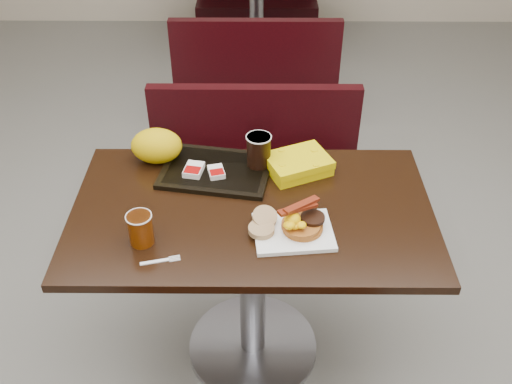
{
  "coord_description": "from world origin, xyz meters",
  "views": [
    {
      "loc": [
        0.02,
        -1.48,
        1.98
      ],
      "look_at": [
        0.01,
        -0.0,
        0.82
      ],
      "focal_mm": 40.61,
      "sensor_mm": 36.0,
      "label": 1
    }
  ],
  "objects_px": {
    "bench_near_n": "(254,177)",
    "paper_bag": "(157,146)",
    "table_near": "(253,286)",
    "tray": "(216,171)",
    "fork": "(155,262)",
    "table_far": "(257,19)",
    "hashbrown_sleeve_right": "(216,172)",
    "coffee_cup_far": "(259,150)",
    "bench_far_s": "(256,64)",
    "knife": "(311,223)",
    "pancake_stack": "(303,226)",
    "clamshell": "(298,164)",
    "platter": "(293,232)",
    "coffee_cup_near": "(141,229)",
    "hashbrown_sleeve_left": "(194,170)"
  },
  "relations": [
    {
      "from": "table_near",
      "to": "hashbrown_sleeve_left",
      "type": "bearing_deg",
      "value": 139.63
    },
    {
      "from": "platter",
      "to": "paper_bag",
      "type": "height_order",
      "value": "paper_bag"
    },
    {
      "from": "bench_far_s",
      "to": "table_far",
      "type": "bearing_deg",
      "value": 90.0
    },
    {
      "from": "coffee_cup_near",
      "to": "tray",
      "type": "height_order",
      "value": "coffee_cup_near"
    },
    {
      "from": "hashbrown_sleeve_right",
      "to": "coffee_cup_far",
      "type": "distance_m",
      "value": 0.17
    },
    {
      "from": "coffee_cup_near",
      "to": "hashbrown_sleeve_left",
      "type": "bearing_deg",
      "value": 69.17
    },
    {
      "from": "bench_near_n",
      "to": "knife",
      "type": "height_order",
      "value": "knife"
    },
    {
      "from": "table_near",
      "to": "bench_far_s",
      "type": "relative_size",
      "value": 1.2
    },
    {
      "from": "hashbrown_sleeve_left",
      "to": "paper_bag",
      "type": "relative_size",
      "value": 0.45
    },
    {
      "from": "paper_bag",
      "to": "coffee_cup_far",
      "type": "bearing_deg",
      "value": -7.14
    },
    {
      "from": "pancake_stack",
      "to": "clamshell",
      "type": "bearing_deg",
      "value": 89.71
    },
    {
      "from": "bench_near_n",
      "to": "paper_bag",
      "type": "xyz_separation_m",
      "value": [
        -0.35,
        -0.42,
        0.45
      ]
    },
    {
      "from": "tray",
      "to": "pancake_stack",
      "type": "bearing_deg",
      "value": -37.8
    },
    {
      "from": "knife",
      "to": "pancake_stack",
      "type": "bearing_deg",
      "value": -69.46
    },
    {
      "from": "platter",
      "to": "knife",
      "type": "distance_m",
      "value": 0.08
    },
    {
      "from": "tray",
      "to": "knife",
      "type": "bearing_deg",
      "value": -30.83
    },
    {
      "from": "bench_far_s",
      "to": "tray",
      "type": "height_order",
      "value": "tray"
    },
    {
      "from": "bench_near_n",
      "to": "clamshell",
      "type": "height_order",
      "value": "clamshell"
    },
    {
      "from": "paper_bag",
      "to": "pancake_stack",
      "type": "bearing_deg",
      "value": -37.57
    },
    {
      "from": "tray",
      "to": "clamshell",
      "type": "relative_size",
      "value": 1.77
    },
    {
      "from": "tray",
      "to": "coffee_cup_far",
      "type": "relative_size",
      "value": 3.25
    },
    {
      "from": "tray",
      "to": "bench_far_s",
      "type": "bearing_deg",
      "value": 95.16
    },
    {
      "from": "table_near",
      "to": "platter",
      "type": "relative_size",
      "value": 4.88
    },
    {
      "from": "bench_far_s",
      "to": "hashbrown_sleeve_right",
      "type": "height_order",
      "value": "hashbrown_sleeve_right"
    },
    {
      "from": "hashbrown_sleeve_left",
      "to": "bench_far_s",
      "type": "bearing_deg",
      "value": 93.83
    },
    {
      "from": "bench_far_s",
      "to": "tray",
      "type": "xyz_separation_m",
      "value": [
        -0.13,
        -1.7,
        0.4
      ]
    },
    {
      "from": "table_near",
      "to": "tray",
      "type": "height_order",
      "value": "tray"
    },
    {
      "from": "hashbrown_sleeve_left",
      "to": "hashbrown_sleeve_right",
      "type": "bearing_deg",
      "value": 3.05
    },
    {
      "from": "platter",
      "to": "bench_near_n",
      "type": "bearing_deg",
      "value": 93.27
    },
    {
      "from": "coffee_cup_near",
      "to": "hashbrown_sleeve_right",
      "type": "xyz_separation_m",
      "value": [
        0.21,
        0.33,
        -0.03
      ]
    },
    {
      "from": "table_far",
      "to": "fork",
      "type": "xyz_separation_m",
      "value": [
        -0.29,
        -2.85,
        0.38
      ]
    },
    {
      "from": "fork",
      "to": "table_far",
      "type": "bearing_deg",
      "value": 70.53
    },
    {
      "from": "knife",
      "to": "clamshell",
      "type": "height_order",
      "value": "clamshell"
    },
    {
      "from": "clamshell",
      "to": "paper_bag",
      "type": "distance_m",
      "value": 0.52
    },
    {
      "from": "hashbrown_sleeve_right",
      "to": "paper_bag",
      "type": "relative_size",
      "value": 0.39
    },
    {
      "from": "table_far",
      "to": "pancake_stack",
      "type": "bearing_deg",
      "value": -86.63
    },
    {
      "from": "platter",
      "to": "pancake_stack",
      "type": "distance_m",
      "value": 0.04
    },
    {
      "from": "bench_near_n",
      "to": "coffee_cup_near",
      "type": "distance_m",
      "value": 1.03
    },
    {
      "from": "pancake_stack",
      "to": "fork",
      "type": "distance_m",
      "value": 0.47
    },
    {
      "from": "table_near",
      "to": "coffee_cup_far",
      "type": "height_order",
      "value": "coffee_cup_far"
    },
    {
      "from": "table_far",
      "to": "fork",
      "type": "bearing_deg",
      "value": -95.77
    },
    {
      "from": "coffee_cup_near",
      "to": "knife",
      "type": "relative_size",
      "value": 0.59
    },
    {
      "from": "fork",
      "to": "tray",
      "type": "xyz_separation_m",
      "value": [
        0.16,
        0.45,
        0.01
      ]
    },
    {
      "from": "pancake_stack",
      "to": "paper_bag",
      "type": "distance_m",
      "value": 0.64
    },
    {
      "from": "table_far",
      "to": "coffee_cup_near",
      "type": "xyz_separation_m",
      "value": [
        -0.34,
        -2.76,
        0.43
      ]
    },
    {
      "from": "bench_far_s",
      "to": "knife",
      "type": "distance_m",
      "value": 2.02
    },
    {
      "from": "bench_far_s",
      "to": "coffee_cup_far",
      "type": "height_order",
      "value": "coffee_cup_far"
    },
    {
      "from": "table_near",
      "to": "bench_near_n",
      "type": "distance_m",
      "value": 0.7
    },
    {
      "from": "coffee_cup_near",
      "to": "knife",
      "type": "xyz_separation_m",
      "value": [
        0.53,
        0.09,
        -0.05
      ]
    },
    {
      "from": "bench_far_s",
      "to": "paper_bag",
      "type": "bearing_deg",
      "value": -102.16
    }
  ]
}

